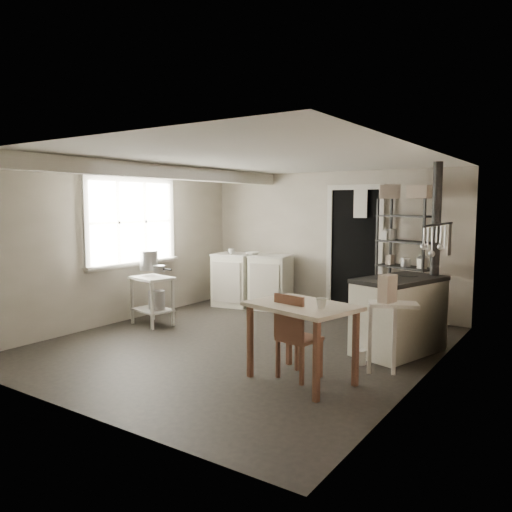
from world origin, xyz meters
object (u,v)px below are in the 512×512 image
Objects in this scene: chair at (299,331)px; flour_sack at (403,309)px; stove at (399,316)px; work_table at (301,344)px; prep_table at (152,298)px; stockpot at (149,260)px; shelf_rack at (406,261)px; base_cabinets at (252,280)px.

chair is 2.85m from flour_sack.
stove is 1.11× the size of work_table.
prep_table is 2.48× the size of stockpot.
prep_table is at bearing -152.92° from stove.
shelf_rack is 2.11× the size of chair.
flour_sack is (2.57, 0.18, -0.22)m from base_cabinets.
chair is (-0.19, -2.83, -0.46)m from shelf_rack.
flour_sack is at bearing 96.03° from chair.
chair is at bearing -95.06° from stove.
chair is (2.40, -2.66, 0.02)m from base_cabinets.
prep_table is at bearing -115.77° from base_cabinets.
base_cabinets reaches higher than stove.
shelf_rack is at bearing 87.63° from work_table.
stove is at bearing -74.47° from flour_sack.
shelf_rack is at bearing 95.62° from chair.
work_table is 2.93m from flour_sack.
base_cabinets is 1.35× the size of work_table.
prep_table is 0.62× the size of stove.
flour_sack is at bearing 33.90° from prep_table.
shelf_rack is at bearing 33.61° from prep_table.
base_cabinets is at bearing -153.96° from shelf_rack.
work_table is at bearing -40.86° from chair.
flour_sack is (0.17, 2.84, -0.24)m from chair.
stockpot is 0.56× the size of flour_sack.
prep_table is 0.69× the size of work_table.
prep_table is 1.94m from base_cabinets.
stove is at bearing 71.92° from work_table.
work_table is at bearing -91.98° from flour_sack.
shelf_rack is (3.08, 2.05, 0.55)m from prep_table.
work_table is at bearing -59.04° from base_cabinets.
prep_table is 3.74m from shelf_rack.
flour_sack is (0.10, 2.92, -0.14)m from work_table.
stockpot is 3.67m from stove.
base_cabinets is 3.21m from stove.
stove is at bearing 10.62° from prep_table.
work_table is (2.96, -0.86, -0.02)m from prep_table.
base_cabinets is 0.75× the size of shelf_rack.
chair is (-0.07, 0.08, 0.10)m from work_table.
prep_table is 1.38× the size of flour_sack.
stockpot is 3.28m from work_table.
stockpot reaches higher than flour_sack.
chair reaches higher than stove.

